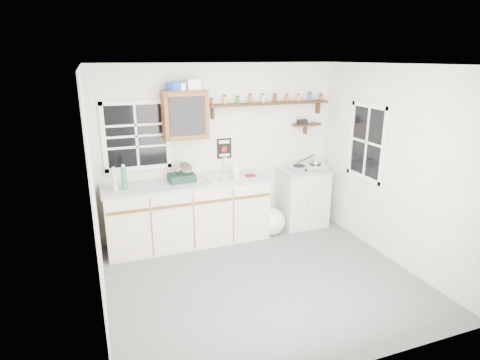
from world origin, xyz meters
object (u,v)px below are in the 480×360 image
object	(u,v)px
right_cabinet	(302,197)
dish_rack	(183,175)
spice_shelf	(269,103)
main_cabinet	(189,212)
upper_cabinet	(185,115)
hotplate	(307,167)

from	to	relation	value
right_cabinet	dish_rack	distance (m)	1.97
spice_shelf	dish_rack	distance (m)	1.66
main_cabinet	upper_cabinet	bearing A→B (deg)	76.32
main_cabinet	right_cabinet	bearing A→B (deg)	0.79
main_cabinet	spice_shelf	bearing A→B (deg)	9.22
spice_shelf	hotplate	bearing A→B (deg)	-19.96
dish_rack	main_cabinet	bearing A→B (deg)	-37.35
right_cabinet	upper_cabinet	xyz separation A→B (m)	(-1.80, 0.12, 1.37)
main_cabinet	dish_rack	xyz separation A→B (m)	(-0.06, 0.04, 0.54)
upper_cabinet	hotplate	world-z (taller)	upper_cabinet
main_cabinet	right_cabinet	xyz separation A→B (m)	(1.83, 0.03, -0.01)
upper_cabinet	hotplate	size ratio (longest dim) A/B	1.07
spice_shelf	dish_rack	xyz separation A→B (m)	(-1.37, -0.17, -0.92)
main_cabinet	upper_cabinet	xyz separation A→B (m)	(0.03, 0.14, 1.36)
upper_cabinet	hotplate	xyz separation A→B (m)	(1.85, -0.14, -0.88)
upper_cabinet	dish_rack	xyz separation A→B (m)	(-0.09, -0.10, -0.82)
right_cabinet	dish_rack	bearing A→B (deg)	179.57
spice_shelf	hotplate	size ratio (longest dim) A/B	3.14
main_cabinet	dish_rack	world-z (taller)	dish_rack
right_cabinet	hotplate	xyz separation A→B (m)	(0.05, -0.02, 0.49)
right_cabinet	upper_cabinet	distance (m)	2.26
dish_rack	upper_cabinet	bearing A→B (deg)	46.33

